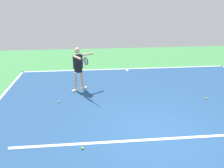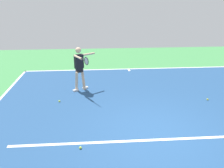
# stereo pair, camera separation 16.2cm
# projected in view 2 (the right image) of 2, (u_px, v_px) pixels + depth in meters

# --- Properties ---
(ground_plane) EXTENTS (21.66, 21.66, 0.00)m
(ground_plane) POSITION_uv_depth(u_px,v_px,m) (158.00, 135.00, 6.21)
(ground_plane) COLOR #428E4C
(court_surface) EXTENTS (10.81, 11.97, 0.00)m
(court_surface) POSITION_uv_depth(u_px,v_px,m) (158.00, 135.00, 6.21)
(court_surface) COLOR navy
(court_surface) RESTS_ON ground_plane
(court_line_baseline_near) EXTENTS (10.81, 0.10, 0.01)m
(court_line_baseline_near) POSITION_uv_depth(u_px,v_px,m) (128.00, 69.00, 11.69)
(court_line_baseline_near) COLOR white
(court_line_baseline_near) RESTS_ON ground_plane
(court_line_service) EXTENTS (8.11, 0.10, 0.01)m
(court_line_service) POSITION_uv_depth(u_px,v_px,m) (161.00, 140.00, 5.99)
(court_line_service) COLOR white
(court_line_service) RESTS_ON ground_plane
(court_line_centre_mark) EXTENTS (0.10, 0.30, 0.01)m
(court_line_centre_mark) POSITION_uv_depth(u_px,v_px,m) (129.00, 70.00, 11.51)
(court_line_centre_mark) COLOR white
(court_line_centre_mark) RESTS_ON ground_plane
(tennis_player) EXTENTS (0.95, 1.40, 1.79)m
(tennis_player) POSITION_uv_depth(u_px,v_px,m) (80.00, 66.00, 8.72)
(tennis_player) COLOR beige
(tennis_player) RESTS_ON ground_plane
(tennis_ball_by_sideline) EXTENTS (0.07, 0.07, 0.07)m
(tennis_ball_by_sideline) POSITION_uv_depth(u_px,v_px,m) (59.00, 101.00, 8.09)
(tennis_ball_by_sideline) COLOR #C6E53D
(tennis_ball_by_sideline) RESTS_ON ground_plane
(tennis_ball_near_service_line) EXTENTS (0.07, 0.07, 0.07)m
(tennis_ball_near_service_line) POSITION_uv_depth(u_px,v_px,m) (80.00, 148.00, 5.63)
(tennis_ball_near_service_line) COLOR #C6E53D
(tennis_ball_near_service_line) RESTS_ON ground_plane
(tennis_ball_by_baseline) EXTENTS (0.07, 0.07, 0.07)m
(tennis_ball_by_baseline) POSITION_uv_depth(u_px,v_px,m) (208.00, 99.00, 8.23)
(tennis_ball_by_baseline) COLOR yellow
(tennis_ball_by_baseline) RESTS_ON ground_plane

